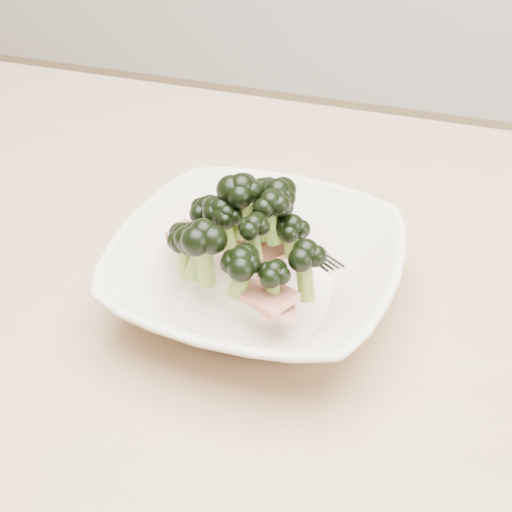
# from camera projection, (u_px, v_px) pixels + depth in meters

# --- Properties ---
(dining_table) EXTENTS (1.20, 0.80, 0.75)m
(dining_table) POSITION_uv_depth(u_px,v_px,m) (312.00, 380.00, 0.70)
(dining_table) COLOR tan
(dining_table) RESTS_ON ground
(broccoli_dish) EXTENTS (0.26, 0.26, 0.12)m
(broccoli_dish) POSITION_uv_depth(u_px,v_px,m) (254.00, 264.00, 0.63)
(broccoli_dish) COLOR beige
(broccoli_dish) RESTS_ON dining_table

